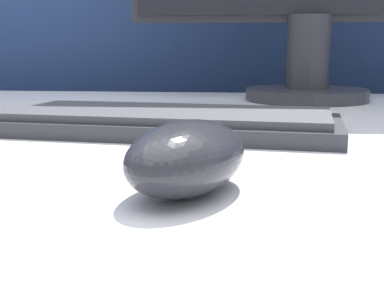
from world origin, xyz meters
TOP-DOWN VIEW (x-y plane):
  - partition_panel at (0.00, 0.64)m, footprint 5.00×0.03m
  - computer_mouse_near at (-0.02, -0.21)m, footprint 0.10×0.13m
  - keyboard at (-0.07, 0.02)m, footprint 0.40×0.20m

SIDE VIEW (x-z plane):
  - partition_panel at x=0.00m, z-range 0.00..1.38m
  - keyboard at x=-0.07m, z-range 0.71..0.73m
  - computer_mouse_near at x=-0.02m, z-range 0.71..0.75m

